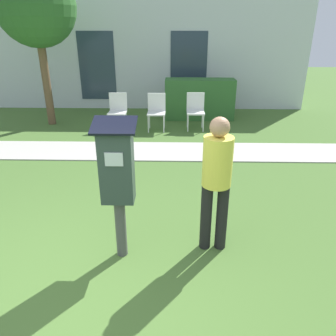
{
  "coord_description": "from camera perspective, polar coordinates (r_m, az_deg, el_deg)",
  "views": [
    {
      "loc": [
        1.03,
        -2.33,
        2.41
      ],
      "look_at": [
        0.95,
        0.81,
        1.05
      ],
      "focal_mm": 35.0,
      "sensor_mm": 36.0,
      "label": 1
    }
  ],
  "objects": [
    {
      "name": "ground_plane",
      "position": [
        3.51,
        -17.27,
        -21.33
      ],
      "size": [
        40.0,
        40.0,
        0.0
      ],
      "primitive_type": "plane",
      "color": "#476B2D"
    },
    {
      "name": "sidewalk",
      "position": [
        6.94,
        -7.2,
        2.98
      ],
      "size": [
        12.0,
        1.1,
        0.02
      ],
      "color": "#B7B2A8",
      "rests_on": "ground"
    },
    {
      "name": "building_facade",
      "position": [
        10.57,
        -4.41,
        18.91
      ],
      "size": [
        10.0,
        0.26,
        3.2
      ],
      "color": "silver",
      "rests_on": "ground"
    },
    {
      "name": "parking_meter",
      "position": [
        3.42,
        -8.85,
        -0.94
      ],
      "size": [
        0.44,
        0.31,
        1.59
      ],
      "color": "#4C4C4C",
      "rests_on": "ground"
    },
    {
      "name": "person_standing",
      "position": [
        3.58,
        8.46,
        -1.35
      ],
      "size": [
        0.32,
        0.32,
        1.58
      ],
      "rotation": [
        0.0,
        0.0,
        -0.56
      ],
      "color": "black",
      "rests_on": "ground"
    },
    {
      "name": "outdoor_chair_left",
      "position": [
        8.43,
        -8.75,
        10.22
      ],
      "size": [
        0.44,
        0.44,
        0.9
      ],
      "rotation": [
        0.0,
        0.0,
        -0.09
      ],
      "color": "white",
      "rests_on": "ground"
    },
    {
      "name": "outdoor_chair_middle",
      "position": [
        8.29,
        -2.02,
        10.26
      ],
      "size": [
        0.44,
        0.44,
        0.9
      ],
      "rotation": [
        0.0,
        0.0,
        -0.04
      ],
      "color": "white",
      "rests_on": "ground"
    },
    {
      "name": "outdoor_chair_right",
      "position": [
        8.39,
        4.81,
        10.35
      ],
      "size": [
        0.44,
        0.44,
        0.9
      ],
      "rotation": [
        0.0,
        0.0,
        0.22
      ],
      "color": "white",
      "rests_on": "ground"
    },
    {
      "name": "hedge_row",
      "position": [
        9.38,
        5.49,
        11.85
      ],
      "size": [
        1.91,
        0.6,
        1.1
      ],
      "color": "#33662D",
      "rests_on": "ground"
    },
    {
      "name": "tree",
      "position": [
        9.16,
        -22.07,
        24.58
      ],
      "size": [
        1.9,
        1.9,
        3.82
      ],
      "color": "brown",
      "rests_on": "ground"
    }
  ]
}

